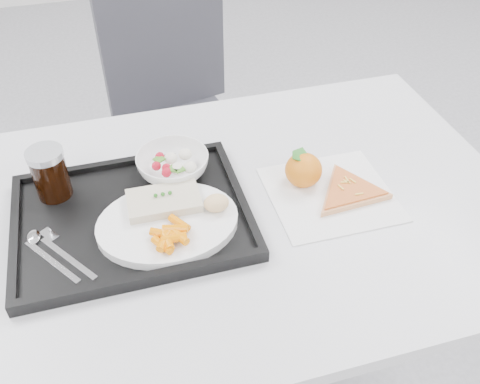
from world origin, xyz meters
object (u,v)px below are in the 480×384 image
Objects in this scene: table at (228,230)px; tangerine at (304,170)px; salad_bowl at (173,165)px; cola_glass at (50,172)px; chair at (174,105)px; dinner_plate at (168,223)px; tray at (132,218)px; pizza_slice at (349,191)px.

tangerine is at bearing 9.59° from table.
salad_bowl is at bearing 126.22° from table.
cola_glass is (-0.24, 0.00, 0.03)m from salad_bowl.
chair is 3.44× the size of dinner_plate.
cola_glass is at bearing 169.93° from tangerine.
dinner_plate is at bearing -104.36° from salad_bowl.
cola_glass is at bearing 142.46° from dinner_plate.
cola_glass is (-0.33, 0.12, 0.14)m from table.
dinner_plate is (-0.13, -0.04, 0.09)m from table.
tangerine reaches higher than tray.
table is at bearing 16.60° from dinner_plate.
dinner_plate is 1.78× the size of salad_bowl.
tangerine is (0.50, -0.09, -0.04)m from cola_glass.
table is 0.18m from salad_bowl.
salad_bowl is 0.25m from cola_glass.
salad_bowl reaches higher than pizza_slice.
table is 4.44× the size of dinner_plate.
salad_bowl is 1.41× the size of cola_glass.
tray is 4.17× the size of cola_glass.
table is 7.89× the size of salad_bowl.
pizza_slice is at bearing -73.20° from chair.
pizza_slice is (0.24, -0.78, 0.22)m from chair.
cola_glass is 0.51m from tangerine.
salad_bowl is at bearing 45.76° from tray.
tray is at bearing -37.26° from cola_glass.
tangerine reaches higher than salad_bowl.
table is at bearing -19.82° from cola_glass.
table is 0.76m from chair.
dinner_plate is 0.26m from cola_glass.
chair is 0.83m from dinner_plate.
dinner_plate is at bearing -163.40° from table.
salad_bowl is at bearing 155.83° from pizza_slice.
chair is 10.30× the size of tangerine.
chair reaches higher than cola_glass.
salad_bowl reaches higher than table.
chair is 6.11× the size of salad_bowl.
cola_glass is (-0.14, 0.11, 0.06)m from tray.
cola_glass is 0.40× the size of pizza_slice.
table is at bearing -53.78° from salad_bowl.
tangerine is (0.30, 0.07, 0.01)m from dinner_plate.
table is 11.11× the size of cola_glass.
chair reaches higher than table.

